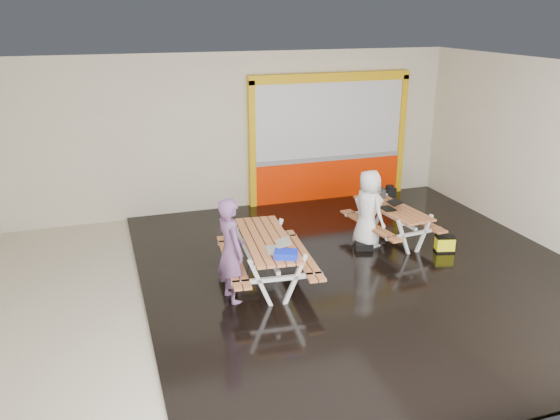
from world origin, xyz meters
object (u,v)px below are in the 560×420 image
object	(u,v)px
laptop_left	(277,247)
toolbox	(375,193)
picnic_table_left	(267,249)
picnic_table_right	(392,215)
person_left	(231,251)
laptop_right	(390,206)
dark_case	(364,246)
blue_pouch	(286,254)
person_right	(369,210)
fluke_bag	(445,244)
backpack	(389,196)

from	to	relation	value
laptop_left	toolbox	bearing A→B (deg)	37.43
picnic_table_left	picnic_table_right	xyz separation A→B (m)	(2.84, 0.98, -0.07)
picnic_table_right	person_left	distance (m)	3.80
person_left	laptop_right	bearing A→B (deg)	-80.53
laptop_left	dark_case	bearing A→B (deg)	30.24
blue_pouch	laptop_left	bearing A→B (deg)	97.57
person_left	toolbox	bearing A→B (deg)	-71.13
laptop_right	blue_pouch	distance (m)	3.18
person_right	person_left	bearing A→B (deg)	100.22
person_left	person_right	world-z (taller)	person_left
picnic_table_right	dark_case	bearing A→B (deg)	-160.58
picnic_table_left	toolbox	distance (m)	3.23
dark_case	picnic_table_right	bearing A→B (deg)	19.42
fluke_bag	person_right	bearing A→B (deg)	149.94
backpack	dark_case	xyz separation A→B (m)	(-1.08, -1.06, -0.56)
person_right	laptop_left	xyz separation A→B (m)	(-2.26, -1.39, 0.11)
person_left	toolbox	world-z (taller)	person_left
laptop_right	picnic_table_right	bearing A→B (deg)	39.64
laptop_right	backpack	size ratio (longest dim) A/B	0.85
person_left	blue_pouch	xyz separation A→B (m)	(0.75, -0.41, 0.01)
picnic_table_left	blue_pouch	size ratio (longest dim) A/B	6.35
picnic_table_left	person_left	bearing A→B (deg)	-150.84
picnic_table_right	laptop_right	distance (m)	0.25
laptop_left	toolbox	distance (m)	3.49
picnic_table_right	fluke_bag	xyz separation A→B (m)	(0.68, -0.82, -0.37)
blue_pouch	laptop_right	bearing A→B (deg)	32.32
laptop_right	fluke_bag	size ratio (longest dim) A/B	0.92
blue_pouch	fluke_bag	distance (m)	3.66
person_left	laptop_left	world-z (taller)	person_left
backpack	fluke_bag	xyz separation A→B (m)	(0.31, -1.63, -0.47)
person_right	fluke_bag	size ratio (longest dim) A/B	3.84
laptop_right	backpack	world-z (taller)	backpack
laptop_left	blue_pouch	xyz separation A→B (m)	(0.04, -0.30, -0.00)
person_right	laptop_right	size ratio (longest dim) A/B	4.17
picnic_table_right	laptop_left	size ratio (longest dim) A/B	4.66
toolbox	dark_case	bearing A→B (deg)	-126.29
fluke_bag	toolbox	bearing A→B (deg)	116.91
laptop_right	fluke_bag	world-z (taller)	laptop_right
toolbox	fluke_bag	world-z (taller)	toolbox
dark_case	backpack	bearing A→B (deg)	44.67
laptop_left	laptop_right	distance (m)	3.06
picnic_table_left	fluke_bag	bearing A→B (deg)	2.71
blue_pouch	toolbox	xyz separation A→B (m)	(2.73, 2.41, -0.05)
picnic_table_right	toolbox	xyz separation A→B (m)	(-0.05, 0.64, 0.26)
laptop_left	laptop_right	world-z (taller)	laptop_left
laptop_left	person_left	bearing A→B (deg)	170.81
picnic_table_left	fluke_bag	size ratio (longest dim) A/B	5.47
picnic_table_right	dark_case	distance (m)	0.87
laptop_left	backpack	world-z (taller)	laptop_left
person_right	toolbox	xyz separation A→B (m)	(0.51, 0.73, 0.05)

